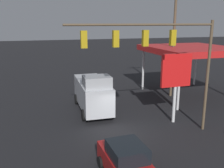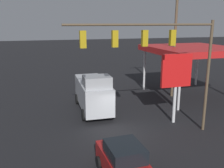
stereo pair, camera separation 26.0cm
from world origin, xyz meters
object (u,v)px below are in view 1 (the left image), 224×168
utility_pole (174,40)px  price_sign (176,73)px  traffic_signal_assembly (159,49)px  sedan_waiting (127,163)px  delivery_truck (93,93)px

utility_pole → price_sign: utility_pole is taller
traffic_signal_assembly → price_sign: 3.81m
price_sign → sedan_waiting: bearing=43.7°
utility_pole → delivery_truck: 10.25m
traffic_signal_assembly → sedan_waiting: size_ratio=2.25×
traffic_signal_assembly → sedan_waiting: (3.65, 4.07, -5.09)m
utility_pole → delivery_truck: size_ratio=1.64×
traffic_signal_assembly → price_sign: bearing=-143.9°
utility_pole → sedan_waiting: 16.57m
utility_pole → delivery_truck: (9.07, 2.16, -4.24)m
traffic_signal_assembly → sedan_waiting: bearing=48.2°
sedan_waiting → delivery_truck: bearing=174.5°
delivery_truck → traffic_signal_assembly: bearing=27.6°
utility_pole → sedan_waiting: bearing=51.8°
price_sign → sedan_waiting: size_ratio=1.22×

